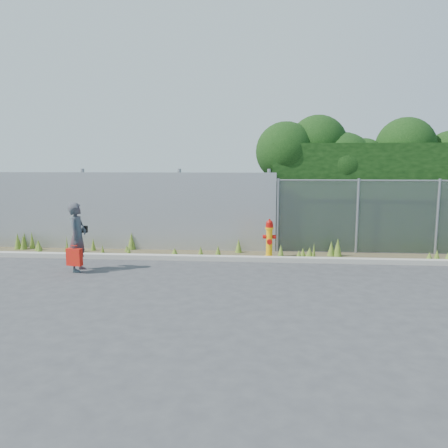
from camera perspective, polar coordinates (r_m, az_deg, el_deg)
ground at (r=9.37m, az=1.11°, el=-7.30°), size 80.00×80.00×0.00m
curb at (r=11.10m, az=1.72°, el=-4.53°), size 16.00×0.22×0.12m
weed_strip at (r=11.77m, az=-1.23°, el=-3.48°), size 16.00×1.24×0.55m
corrugated_fence at (r=12.69m, az=-12.74°, el=1.64°), size 8.50×0.21×2.30m
chainlink_fence at (r=12.65m, az=21.66°, el=0.92°), size 6.50×0.07×2.05m
hedge at (r=13.57m, az=20.48°, el=5.86°), size 7.78×2.00×3.86m
fire_hydrant at (r=11.39m, az=5.93°, el=-1.99°), size 0.35×0.31×1.03m
woman at (r=10.52m, az=-18.58°, el=-1.62°), size 0.39×0.58×1.58m
red_tote_bag at (r=10.39m, az=-18.96°, el=-4.10°), size 0.35×0.13×0.46m
black_shoulder_bag at (r=10.71m, az=-17.97°, el=-0.65°), size 0.21×0.09×0.16m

